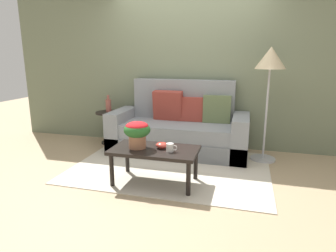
% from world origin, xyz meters
% --- Properties ---
extents(ground_plane, '(14.00, 14.00, 0.00)m').
position_xyz_m(ground_plane, '(0.00, 0.00, 0.00)').
color(ground_plane, tan).
extents(wall_back, '(6.40, 0.12, 2.70)m').
position_xyz_m(wall_back, '(0.00, 1.13, 1.35)').
color(wall_back, slate).
rests_on(wall_back, ground).
extents(area_rug, '(2.62, 1.83, 0.01)m').
position_xyz_m(area_rug, '(0.00, -0.05, 0.01)').
color(area_rug, beige).
rests_on(area_rug, ground).
extents(couch, '(2.13, 0.85, 1.12)m').
position_xyz_m(couch, '(-0.05, 0.67, 0.35)').
color(couch, slate).
rests_on(couch, ground).
extents(coffee_table, '(1.02, 0.56, 0.43)m').
position_xyz_m(coffee_table, '(-0.05, -0.58, 0.38)').
color(coffee_table, black).
rests_on(coffee_table, ground).
extents(side_table, '(0.44, 0.44, 0.56)m').
position_xyz_m(side_table, '(-1.33, 0.79, 0.39)').
color(side_table, black).
rests_on(side_table, ground).
extents(floor_lamp, '(0.42, 0.42, 1.62)m').
position_xyz_m(floor_lamp, '(1.23, 0.61, 1.36)').
color(floor_lamp, '#B2B2B7').
rests_on(floor_lamp, ground).
extents(potted_plant, '(0.31, 0.31, 0.32)m').
position_xyz_m(potted_plant, '(-0.26, -0.61, 0.64)').
color(potted_plant, '#A36B4C').
rests_on(potted_plant, coffee_table).
extents(coffee_mug, '(0.13, 0.08, 0.10)m').
position_xyz_m(coffee_mug, '(0.15, -0.63, 0.48)').
color(coffee_mug, white).
rests_on(coffee_mug, coffee_table).
extents(snack_bowl, '(0.15, 0.15, 0.07)m').
position_xyz_m(snack_bowl, '(0.02, -0.54, 0.47)').
color(snack_bowl, '#B2382D').
rests_on(snack_bowl, coffee_table).
extents(table_vase, '(0.09, 0.09, 0.29)m').
position_xyz_m(table_vase, '(-1.33, 0.80, 0.68)').
color(table_vase, '#934C42').
rests_on(table_vase, side_table).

